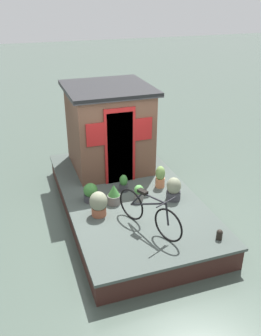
{
  "coord_description": "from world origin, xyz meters",
  "views": [
    {
      "loc": [
        -6.75,
        2.23,
        4.65
      ],
      "look_at": [
        -0.2,
        0.0,
        1.21
      ],
      "focal_mm": 39.06,
      "sensor_mm": 36.0,
      "label": 1
    }
  ],
  "objects": [
    {
      "name": "ground_plane",
      "position": [
        0.0,
        0.0,
        0.0
      ],
      "size": [
        60.0,
        60.0,
        0.0
      ],
      "primitive_type": "plane",
      "color": "#47564C"
    },
    {
      "name": "houseboat_deck",
      "position": [
        0.0,
        0.0,
        0.26
      ],
      "size": [
        5.13,
        2.79,
        0.51
      ],
      "color": "#424C47",
      "rests_on": "ground_plane"
    },
    {
      "name": "houseboat_cabin",
      "position": [
        1.45,
        0.0,
        1.55
      ],
      "size": [
        2.02,
        2.01,
        2.06
      ],
      "color": "brown",
      "rests_on": "houseboat_deck"
    },
    {
      "name": "bicycle",
      "position": [
        -1.44,
        0.06,
        0.88
      ],
      "size": [
        1.48,
        0.75,
        0.79
      ],
      "color": "black",
      "rests_on": "houseboat_deck"
    },
    {
      "name": "potted_plant_sage",
      "position": [
        -0.35,
        0.42,
        0.72
      ],
      "size": [
        0.28,
        0.28,
        0.45
      ],
      "color": "slate",
      "rests_on": "houseboat_deck"
    },
    {
      "name": "potted_plant_lavender",
      "position": [
        -0.0,
        -0.78,
        0.77
      ],
      "size": [
        0.22,
        0.22,
        0.52
      ],
      "color": "#C6754C",
      "rests_on": "houseboat_deck"
    },
    {
      "name": "potted_plant_fern",
      "position": [
        -0.68,
        0.84,
        0.78
      ],
      "size": [
        0.36,
        0.36,
        0.52
      ],
      "color": "#935138",
      "rests_on": "houseboat_deck"
    },
    {
      "name": "potted_plant_geranium",
      "position": [
        0.09,
        0.07,
        0.7
      ],
      "size": [
        0.19,
        0.19,
        0.4
      ],
      "color": "#38383D",
      "rests_on": "houseboat_deck"
    },
    {
      "name": "potted_plant_succulent",
      "position": [
        -0.1,
        0.86,
        0.71
      ],
      "size": [
        0.3,
        0.3,
        0.41
      ],
      "color": "#38383D",
      "rests_on": "houseboat_deck"
    },
    {
      "name": "potted_plant_basil",
      "position": [
        -0.41,
        -0.12,
        0.7
      ],
      "size": [
        0.2,
        0.2,
        0.37
      ],
      "color": "slate",
      "rests_on": "houseboat_deck"
    },
    {
      "name": "potted_plant_ivy",
      "position": [
        -0.6,
        -0.84,
        0.76
      ],
      "size": [
        0.31,
        0.31,
        0.52
      ],
      "color": "#38383D",
      "rests_on": "houseboat_deck"
    },
    {
      "name": "mooring_bollard",
      "position": [
        -2.15,
        -1.05,
        0.62
      ],
      "size": [
        0.12,
        0.12,
        0.2
      ],
      "color": "black",
      "rests_on": "houseboat_deck"
    }
  ]
}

